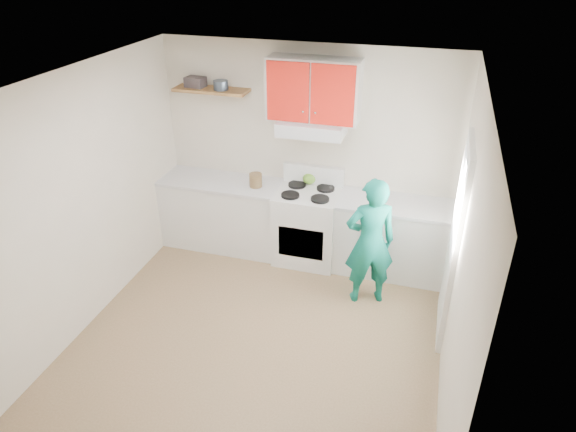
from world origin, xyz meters
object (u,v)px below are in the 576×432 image
(stove, at_px, (307,226))
(kettle, at_px, (309,178))
(tin, at_px, (221,85))
(person, at_px, (370,242))
(crock, at_px, (256,181))

(stove, bearing_deg, kettle, 101.35)
(tin, xyz_separation_m, person, (1.96, -0.79, -1.35))
(person, bearing_deg, crock, -42.95)
(tin, bearing_deg, stove, -7.93)
(stove, relative_size, tin, 5.26)
(crock, bearing_deg, person, -22.36)
(stove, relative_size, crock, 4.90)
(stove, distance_m, kettle, 0.59)
(kettle, bearing_deg, person, -48.31)
(stove, distance_m, tin, 1.98)
(stove, relative_size, kettle, 5.46)
(tin, xyz_separation_m, crock, (0.46, -0.16, -1.10))
(kettle, distance_m, person, 1.29)
(kettle, relative_size, person, 0.11)
(person, bearing_deg, stove, -57.17)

